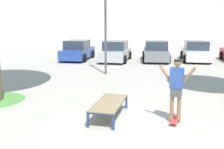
{
  "coord_description": "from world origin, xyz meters",
  "views": [
    {
      "loc": [
        -0.16,
        -7.03,
        2.75
      ],
      "look_at": [
        -0.68,
        1.92,
        1.0
      ],
      "focal_mm": 42.25,
      "sensor_mm": 36.0,
      "label": 1
    }
  ],
  "objects_px": {
    "skate_box": "(109,104)",
    "car_grey": "(156,51)",
    "car_blue": "(78,51)",
    "skater": "(176,85)",
    "light_post": "(105,2)",
    "skateboard": "(175,119)",
    "car_silver": "(116,52)",
    "car_white": "(196,52)"
  },
  "relations": [
    {
      "from": "skater",
      "to": "light_post",
      "type": "xyz_separation_m",
      "value": [
        -2.53,
        7.04,
        2.75
      ]
    },
    {
      "from": "skater",
      "to": "light_post",
      "type": "relative_size",
      "value": 0.29
    },
    {
      "from": "car_white",
      "to": "car_silver",
      "type": "bearing_deg",
      "value": -175.43
    },
    {
      "from": "skate_box",
      "to": "car_grey",
      "type": "xyz_separation_m",
      "value": [
        2.63,
        12.21,
        0.28
      ]
    },
    {
      "from": "car_blue",
      "to": "skateboard",
      "type": "bearing_deg",
      "value": -68.04
    },
    {
      "from": "car_blue",
      "to": "skater",
      "type": "bearing_deg",
      "value": -68.04
    },
    {
      "from": "light_post",
      "to": "car_silver",
      "type": "bearing_deg",
      "value": 86.27
    },
    {
      "from": "skate_box",
      "to": "car_grey",
      "type": "distance_m",
      "value": 12.49
    },
    {
      "from": "skateboard",
      "to": "car_white",
      "type": "height_order",
      "value": "car_white"
    },
    {
      "from": "car_white",
      "to": "skater",
      "type": "bearing_deg",
      "value": -106.3
    },
    {
      "from": "car_grey",
      "to": "light_post",
      "type": "distance_m",
      "value": 7.1
    },
    {
      "from": "car_silver",
      "to": "light_post",
      "type": "relative_size",
      "value": 0.75
    },
    {
      "from": "skater",
      "to": "light_post",
      "type": "height_order",
      "value": "light_post"
    },
    {
      "from": "skate_box",
      "to": "skater",
      "type": "height_order",
      "value": "skater"
    },
    {
      "from": "car_grey",
      "to": "skateboard",
      "type": "bearing_deg",
      "value": -93.44
    },
    {
      "from": "car_grey",
      "to": "car_white",
      "type": "distance_m",
      "value": 2.95
    },
    {
      "from": "light_post",
      "to": "car_white",
      "type": "bearing_deg",
      "value": 41.91
    },
    {
      "from": "skateboard",
      "to": "light_post",
      "type": "bearing_deg",
      "value": 109.77
    },
    {
      "from": "skate_box",
      "to": "car_silver",
      "type": "bearing_deg",
      "value": 91.52
    },
    {
      "from": "car_white",
      "to": "skate_box",
      "type": "bearing_deg",
      "value": -114.33
    },
    {
      "from": "skateboard",
      "to": "skater",
      "type": "height_order",
      "value": "skater"
    },
    {
      "from": "car_white",
      "to": "light_post",
      "type": "relative_size",
      "value": 0.75
    },
    {
      "from": "car_grey",
      "to": "car_silver",
      "type": "bearing_deg",
      "value": -173.35
    },
    {
      "from": "skate_box",
      "to": "car_grey",
      "type": "height_order",
      "value": "car_grey"
    },
    {
      "from": "car_white",
      "to": "light_post",
      "type": "bearing_deg",
      "value": -138.09
    },
    {
      "from": "skateboard",
      "to": "light_post",
      "type": "relative_size",
      "value": 0.14
    },
    {
      "from": "light_post",
      "to": "skateboard",
      "type": "bearing_deg",
      "value": -70.23
    },
    {
      "from": "car_blue",
      "to": "car_silver",
      "type": "xyz_separation_m",
      "value": [
        2.94,
        -0.59,
        0.0
      ]
    },
    {
      "from": "skateboard",
      "to": "car_white",
      "type": "xyz_separation_m",
      "value": [
        3.69,
        12.63,
        0.61
      ]
    },
    {
      "from": "car_silver",
      "to": "skate_box",
      "type": "bearing_deg",
      "value": -88.48
    },
    {
      "from": "car_blue",
      "to": "car_silver",
      "type": "height_order",
      "value": "same"
    },
    {
      "from": "car_white",
      "to": "car_grey",
      "type": "bearing_deg",
      "value": -177.53
    },
    {
      "from": "skateboard",
      "to": "car_grey",
      "type": "height_order",
      "value": "car_grey"
    },
    {
      "from": "car_blue",
      "to": "car_silver",
      "type": "bearing_deg",
      "value": -11.34
    },
    {
      "from": "car_blue",
      "to": "car_grey",
      "type": "distance_m",
      "value": 5.9
    },
    {
      "from": "car_blue",
      "to": "car_white",
      "type": "xyz_separation_m",
      "value": [
        8.84,
        -0.12,
        0.0
      ]
    },
    {
      "from": "car_blue",
      "to": "car_white",
      "type": "distance_m",
      "value": 8.84
    },
    {
      "from": "car_silver",
      "to": "car_grey",
      "type": "xyz_separation_m",
      "value": [
        2.95,
        0.34,
        0.0
      ]
    },
    {
      "from": "skateboard",
      "to": "car_grey",
      "type": "relative_size",
      "value": 0.19
    },
    {
      "from": "skater",
      "to": "car_grey",
      "type": "xyz_separation_m",
      "value": [
        0.75,
        12.5,
        -0.38
      ]
    },
    {
      "from": "car_blue",
      "to": "car_grey",
      "type": "relative_size",
      "value": 1.02
    },
    {
      "from": "skate_box",
      "to": "car_blue",
      "type": "height_order",
      "value": "car_blue"
    }
  ]
}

